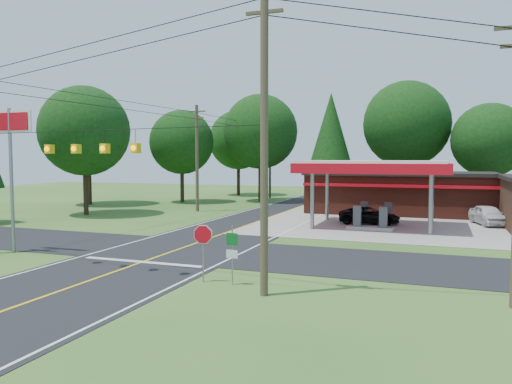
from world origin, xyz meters
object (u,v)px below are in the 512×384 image
(suv_car, at_px, (369,216))
(sedan_car, at_px, (488,215))
(gas_canopy, at_px, (374,169))
(octagonal_stop_sign, at_px, (203,239))
(big_stop_sign, at_px, (10,144))

(suv_car, relative_size, sedan_car, 1.05)
(gas_canopy, height_order, octagonal_stop_sign, gas_canopy)
(gas_canopy, relative_size, sedan_car, 2.42)
(big_stop_sign, distance_m, octagonal_stop_sign, 13.34)
(sedan_car, bearing_deg, big_stop_sign, -155.95)
(suv_car, xyz_separation_m, octagonal_stop_sign, (-4.00, -20.51, 1.14))
(sedan_car, xyz_separation_m, big_stop_sign, (-25.00, -20.74, 5.08))
(gas_canopy, xyz_separation_m, suv_car, (-0.50, 1.50, -3.63))
(gas_canopy, distance_m, suv_car, 3.96)
(suv_car, bearing_deg, gas_canopy, -167.15)
(gas_canopy, bearing_deg, suv_car, 108.43)
(gas_canopy, height_order, sedan_car, gas_canopy)
(sedan_car, height_order, big_stop_sign, big_stop_sign)
(sedan_car, height_order, octagonal_stop_sign, octagonal_stop_sign)
(suv_car, distance_m, octagonal_stop_sign, 20.93)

